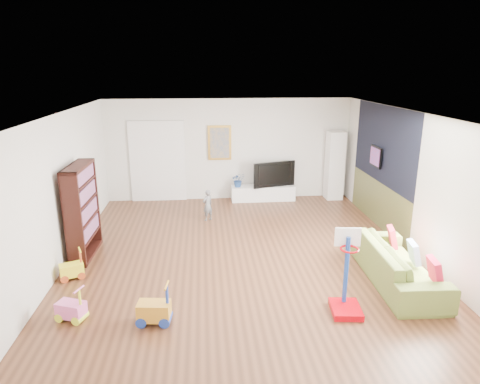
{
  "coord_description": "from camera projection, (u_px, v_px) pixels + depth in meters",
  "views": [
    {
      "loc": [
        -0.7,
        -7.53,
        3.49
      ],
      "look_at": [
        0.0,
        0.4,
        1.15
      ],
      "focal_mm": 32.0,
      "sensor_mm": 36.0,
      "label": 1
    }
  ],
  "objects": [
    {
      "name": "floor",
      "position": [
        242.0,
        255.0,
        8.24
      ],
      "size": [
        6.5,
        7.5,
        0.0
      ],
      "primitive_type": "cube",
      "color": "brown",
      "rests_on": "ground"
    },
    {
      "name": "ceiling",
      "position": [
        242.0,
        114.0,
        7.48
      ],
      "size": [
        6.5,
        7.5,
        0.0
      ],
      "primitive_type": "cube",
      "color": "white",
      "rests_on": "ground"
    },
    {
      "name": "wall_back",
      "position": [
        229.0,
        150.0,
        11.44
      ],
      "size": [
        6.5,
        0.0,
        2.7
      ],
      "primitive_type": "cube",
      "color": "silver",
      "rests_on": "ground"
    },
    {
      "name": "wall_front",
      "position": [
        277.0,
        289.0,
        4.27
      ],
      "size": [
        6.5,
        0.0,
        2.7
      ],
      "primitive_type": "cube",
      "color": "white",
      "rests_on": "ground"
    },
    {
      "name": "wall_left",
      "position": [
        60.0,
        192.0,
        7.58
      ],
      "size": [
        0.0,
        7.5,
        2.7
      ],
      "primitive_type": "cube",
      "color": "silver",
      "rests_on": "ground"
    },
    {
      "name": "wall_right",
      "position": [
        412.0,
        184.0,
        8.13
      ],
      "size": [
        0.0,
        7.5,
        2.7
      ],
      "primitive_type": "cube",
      "color": "silver",
      "rests_on": "ground"
    },
    {
      "name": "navy_accent",
      "position": [
        383.0,
        145.0,
        9.33
      ],
      "size": [
        0.01,
        3.2,
        1.7
      ],
      "primitive_type": "cube",
      "color": "black",
      "rests_on": "wall_right"
    },
    {
      "name": "olive_wainscot",
      "position": [
        378.0,
        204.0,
        9.71
      ],
      "size": [
        0.01,
        3.2,
        1.0
      ],
      "primitive_type": "cube",
      "color": "brown",
      "rests_on": "wall_right"
    },
    {
      "name": "doorway",
      "position": [
        158.0,
        162.0,
        11.33
      ],
      "size": [
        1.45,
        0.06,
        2.1
      ],
      "primitive_type": "cube",
      "color": "white",
      "rests_on": "ground"
    },
    {
      "name": "painting_back",
      "position": [
        220.0,
        143.0,
        11.33
      ],
      "size": [
        0.62,
        0.06,
        0.92
      ],
      "primitive_type": "cube",
      "color": "gold",
      "rests_on": "wall_back"
    },
    {
      "name": "artwork_right",
      "position": [
        376.0,
        156.0,
        9.6
      ],
      "size": [
        0.04,
        0.56,
        0.46
      ],
      "primitive_type": "cube",
      "color": "#7F3F8C",
      "rests_on": "wall_right"
    },
    {
      "name": "media_console",
      "position": [
        263.0,
        193.0,
        11.58
      ],
      "size": [
        1.71,
        0.44,
        0.4
      ],
      "primitive_type": "cube",
      "rotation": [
        0.0,
        0.0,
        0.01
      ],
      "color": "white",
      "rests_on": "ground"
    },
    {
      "name": "tall_cabinet",
      "position": [
        335.0,
        166.0,
        11.54
      ],
      "size": [
        0.44,
        0.44,
        1.84
      ],
      "primitive_type": "cube",
      "rotation": [
        0.0,
        0.0,
        0.02
      ],
      "color": "white",
      "rests_on": "ground"
    },
    {
      "name": "bookshelf",
      "position": [
        82.0,
        211.0,
        8.02
      ],
      "size": [
        0.34,
        1.22,
        1.77
      ],
      "primitive_type": "cube",
      "rotation": [
        0.0,
        0.0,
        -0.02
      ],
      "color": "black",
      "rests_on": "ground"
    },
    {
      "name": "sofa",
      "position": [
        398.0,
        264.0,
        7.13
      ],
      "size": [
        0.97,
        2.3,
        0.66
      ],
      "primitive_type": "imported",
      "rotation": [
        0.0,
        0.0,
        1.53
      ],
      "color": "olive",
      "rests_on": "ground"
    },
    {
      "name": "basketball_hoop",
      "position": [
        348.0,
        273.0,
        6.14
      ],
      "size": [
        0.49,
        0.57,
        1.26
      ],
      "primitive_type": "cube",
      "rotation": [
        0.0,
        0.0,
        -0.11
      ],
      "color": "#B7000A",
      "rests_on": "ground"
    },
    {
      "name": "ride_on_yellow",
      "position": [
        71.0,
        265.0,
        7.25
      ],
      "size": [
        0.44,
        0.37,
        0.51
      ],
      "primitive_type": "cube",
      "rotation": [
        0.0,
        0.0,
        0.39
      ],
      "color": "yellow",
      "rests_on": "ground"
    },
    {
      "name": "ride_on_orange",
      "position": [
        154.0,
        304.0,
        5.97
      ],
      "size": [
        0.48,
        0.33,
        0.61
      ],
      "primitive_type": "cube",
      "rotation": [
        0.0,
        0.0,
        -0.11
      ],
      "color": "gold",
      "rests_on": "ground"
    },
    {
      "name": "ride_on_pink",
      "position": [
        70.0,
        304.0,
        6.05
      ],
      "size": [
        0.45,
        0.36,
        0.52
      ],
      "primitive_type": "cube",
      "rotation": [
        0.0,
        0.0,
        -0.37
      ],
      "color": "pink",
      "rests_on": "ground"
    },
    {
      "name": "child",
      "position": [
        208.0,
        205.0,
        10.01
      ],
      "size": [
        0.32,
        0.31,
        0.75
      ],
      "primitive_type": "imported",
      "rotation": [
        0.0,
        0.0,
        3.82
      ],
      "color": "slate",
      "rests_on": "ground"
    },
    {
      "name": "tv",
      "position": [
        272.0,
        173.0,
        11.45
      ],
      "size": [
        1.18,
        0.48,
        0.68
      ],
      "primitive_type": "imported",
      "rotation": [
        0.0,
        0.0,
        0.28
      ],
      "color": "black",
      "rests_on": "media_console"
    },
    {
      "name": "vase_plant",
      "position": [
        238.0,
        180.0,
        11.38
      ],
      "size": [
        0.39,
        0.35,
        0.38
      ],
      "primitive_type": "imported",
      "rotation": [
        0.0,
        0.0,
        0.16
      ],
      "color": "navy",
      "rests_on": "media_console"
    },
    {
      "name": "pillow_left",
      "position": [
        435.0,
        271.0,
        6.46
      ],
      "size": [
        0.15,
        0.39,
        0.38
      ],
      "primitive_type": "cube",
      "rotation": [
        0.0,
        0.0,
        -0.14
      ],
      "color": "red",
      "rests_on": "sofa"
    },
    {
      "name": "pillow_center",
      "position": [
        414.0,
        252.0,
        7.1
      ],
      "size": [
        0.15,
        0.37,
        0.36
      ],
      "primitive_type": "cube",
      "rotation": [
        0.0,
        0.0,
        -0.16
      ],
      "color": "white",
      "rests_on": "sofa"
    },
    {
      "name": "pillow_right",
      "position": [
        392.0,
        237.0,
        7.74
      ],
      "size": [
        0.18,
        0.37,
        0.36
      ],
      "primitive_type": "cube",
      "rotation": [
        0.0,
        0.0,
        -0.24
      ],
      "color": "red",
      "rests_on": "sofa"
    }
  ]
}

